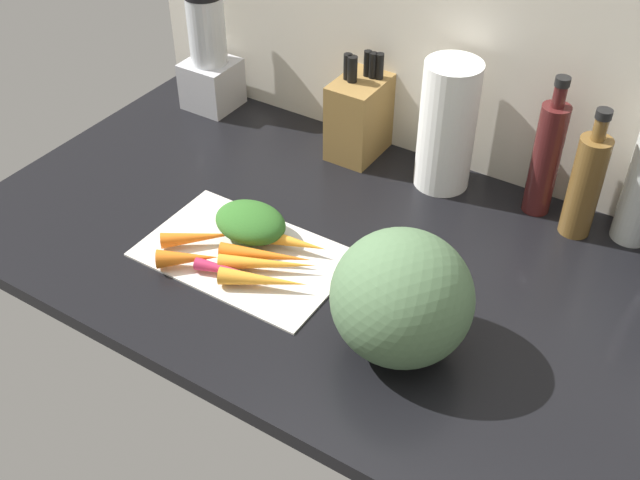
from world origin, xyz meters
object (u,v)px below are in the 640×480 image
at_px(carrot_3, 266,255).
at_px(carrot_6, 268,264).
at_px(cutting_board, 245,254).
at_px(carrot_0, 188,258).
at_px(paper_towel_roll, 447,126).
at_px(carrot_1, 291,242).
at_px(winter_squash, 402,298).
at_px(bottle_0, 546,157).
at_px(carrot_4, 263,280).
at_px(carrot_2, 199,237).
at_px(knife_block, 362,114).
at_px(carrot_5, 230,271).
at_px(blender_appliance, 209,58).
at_px(bottle_1, 586,184).

height_order(carrot_3, carrot_6, carrot_3).
height_order(cutting_board, carrot_0, carrot_0).
bearing_deg(cutting_board, paper_towel_roll, 63.58).
xyz_separation_m(carrot_0, carrot_3, (0.11, 0.08, -0.00)).
height_order(carrot_1, winter_squash, winter_squash).
distance_m(carrot_6, bottle_0, 0.57).
bearing_deg(carrot_1, cutting_board, -140.52).
relative_size(carrot_6, paper_towel_roll, 0.65).
distance_m(carrot_4, paper_towel_roll, 0.49).
height_order(carrot_2, bottle_0, bottle_0).
relative_size(carrot_0, carrot_1, 0.80).
bearing_deg(bottle_0, carrot_2, -137.32).
bearing_deg(carrot_6, cutting_board, 165.48).
height_order(cutting_board, winter_squash, winter_squash).
relative_size(carrot_2, knife_block, 0.62).
distance_m(carrot_4, carrot_5, 0.07).
relative_size(carrot_3, winter_squash, 0.76).
xyz_separation_m(cutting_board, carrot_5, (0.02, -0.06, 0.02)).
distance_m(carrot_0, blender_appliance, 0.60).
distance_m(carrot_2, bottle_0, 0.67).
relative_size(carrot_5, carrot_6, 0.74).
distance_m(carrot_5, bottle_1, 0.67).
height_order(carrot_1, bottle_0, bottle_0).
distance_m(cutting_board, carrot_2, 0.09).
bearing_deg(carrot_2, paper_towel_roll, 56.28).
xyz_separation_m(knife_block, blender_appliance, (-0.40, -0.02, 0.03)).
bearing_deg(winter_squash, carrot_6, 173.26).
bearing_deg(knife_block, blender_appliance, -177.57).
bearing_deg(blender_appliance, carrot_4, -44.11).
bearing_deg(knife_block, carrot_6, -81.65).
bearing_deg(blender_appliance, carrot_2, -54.26).
height_order(carrot_1, carrot_4, carrot_1).
xyz_separation_m(carrot_5, bottle_1, (0.47, 0.46, 0.09)).
height_order(carrot_3, bottle_1, bottle_1).
height_order(carrot_4, carrot_6, carrot_4).
distance_m(carrot_5, blender_appliance, 0.64).
height_order(cutting_board, carrot_5, carrot_5).
bearing_deg(cutting_board, carrot_2, -164.38).
relative_size(carrot_3, bottle_1, 0.65).
distance_m(cutting_board, bottle_1, 0.64).
bearing_deg(winter_squash, carrot_3, 170.36).
xyz_separation_m(carrot_0, winter_squash, (0.41, 0.03, 0.08)).
height_order(blender_appliance, bottle_0, bottle_0).
xyz_separation_m(carrot_2, winter_squash, (0.43, -0.03, 0.09)).
relative_size(carrot_1, bottle_0, 0.48).
bearing_deg(carrot_5, carrot_0, -167.07).
bearing_deg(carrot_4, carrot_6, 115.77).
height_order(knife_block, blender_appliance, blender_appliance).
xyz_separation_m(carrot_2, carrot_4, (0.17, -0.03, 0.00)).
relative_size(carrot_2, carrot_4, 0.90).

